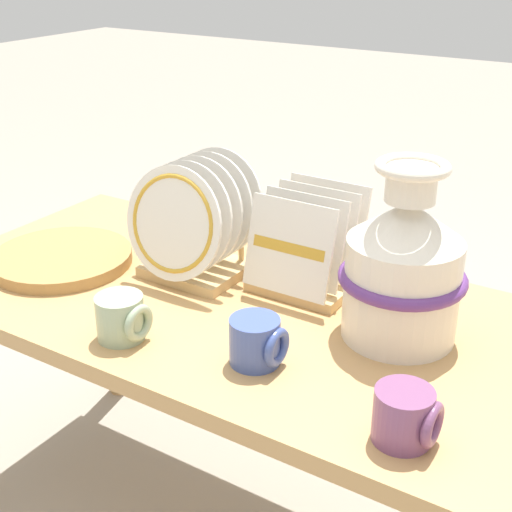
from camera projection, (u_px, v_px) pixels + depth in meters
display_table at (256, 339)px, 1.43m from camera, size 1.44×0.65×0.61m
ceramic_vase at (403, 266)px, 1.25m from camera, size 0.23×0.23×0.33m
dish_rack_round_plates at (193, 228)px, 1.49m from camera, size 0.23×0.21×0.25m
dish_rack_square_plates at (307, 256)px, 1.45m from camera, size 0.20×0.20×0.21m
wicker_charger_stack at (62, 258)px, 1.58m from camera, size 0.31×0.31×0.03m
mug_plum_glaze at (406, 416)px, 1.02m from camera, size 0.10×0.09×0.08m
mug_sage_glaze at (122, 318)px, 1.28m from camera, size 0.10×0.09×0.08m
mug_cobalt_glaze at (257, 342)px, 1.20m from camera, size 0.10×0.09×0.08m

